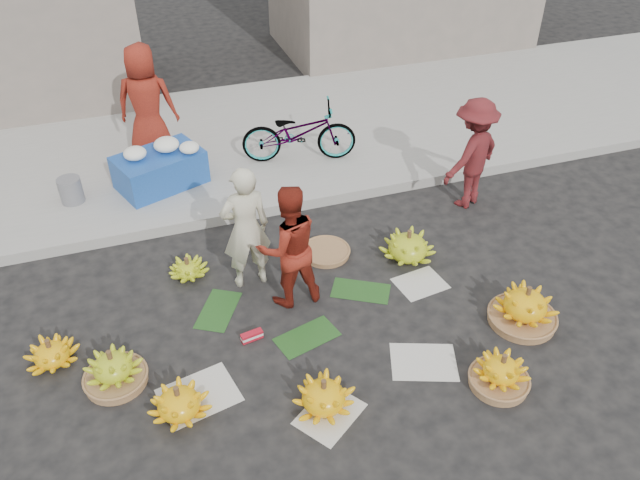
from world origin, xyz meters
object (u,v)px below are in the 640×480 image
object	(u,v)px
banana_bunch_4	(525,307)
vendor_cream	(246,228)
banana_bunch_0	(114,369)
bicycle	(299,133)
flower_table	(160,167)

from	to	relation	value
banana_bunch_4	vendor_cream	xyz separation A→B (m)	(-2.60, 1.58, 0.54)
banana_bunch_0	banana_bunch_4	distance (m)	4.21
banana_bunch_0	banana_bunch_4	size ratio (longest dim) A/B	0.94
bicycle	vendor_cream	bearing A→B (deg)	163.70
banana_bunch_0	bicycle	bearing A→B (deg)	49.68
banana_bunch_0	flower_table	xyz separation A→B (m)	(0.88, 3.34, 0.22)
banana_bunch_4	flower_table	xyz separation A→B (m)	(-3.30, 3.86, 0.18)
vendor_cream	flower_table	bearing A→B (deg)	-75.90
flower_table	bicycle	distance (m)	2.03
vendor_cream	flower_table	xyz separation A→B (m)	(-0.69, 2.28, -0.36)
banana_bunch_0	flower_table	world-z (taller)	flower_table
banana_bunch_4	bicycle	bearing A→B (deg)	107.93
banana_bunch_4	bicycle	distance (m)	4.16
bicycle	flower_table	bearing A→B (deg)	105.24
bicycle	banana_bunch_0	bearing A→B (deg)	152.70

